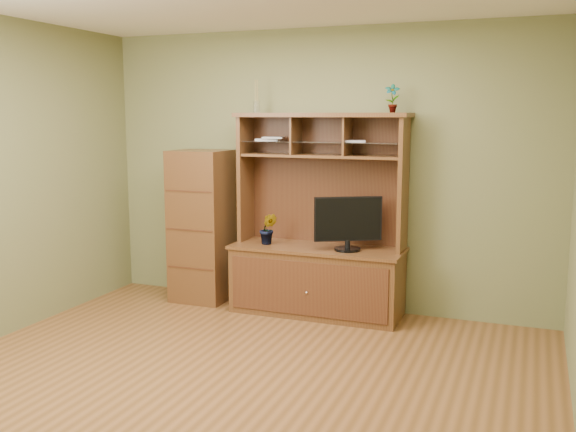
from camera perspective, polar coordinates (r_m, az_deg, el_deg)
The scene contains 8 objects.
room at distance 4.41m, azimuth -5.11°, elevation 2.03°, with size 4.54×4.04×2.74m.
media_hutch at distance 6.11m, azimuth 2.67°, elevation -3.88°, with size 1.66×0.61×1.90m.
monitor at distance 5.87m, azimuth 5.34°, elevation -0.56°, with size 0.57×0.35×0.50m.
orchid_plant at distance 6.14m, azimuth -1.77°, elevation -1.14°, with size 0.17×0.13×0.30m, color #25571D.
top_plant at distance 5.86m, azimuth 9.25°, elevation 10.30°, with size 0.13×0.09×0.26m, color #3A6D26.
reed_diffuser at distance 6.27m, azimuth -2.82°, elevation 10.27°, with size 0.06×0.06×0.31m.
magazines at distance 6.12m, azimuth 0.72°, elevation 6.81°, with size 1.12×0.22×0.04m.
side_cabinet at distance 6.56m, azimuth -7.69°, elevation -0.88°, with size 0.55×0.50×1.53m.
Camera 1 is at (1.94, -3.92, 1.88)m, focal length 40.00 mm.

